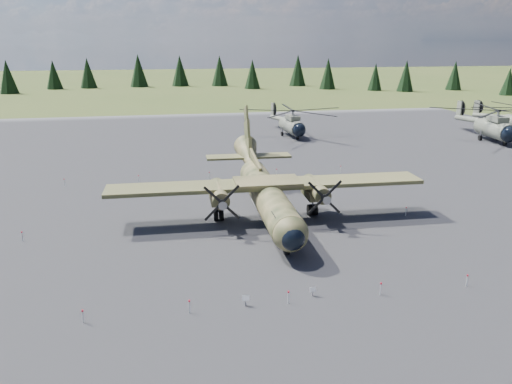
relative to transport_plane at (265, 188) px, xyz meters
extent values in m
plane|color=#4D5525|center=(-3.82, -2.41, -2.65)|extent=(500.00, 500.00, 0.00)
cube|color=#5F5E63|center=(-3.82, 7.59, -2.65)|extent=(120.00, 120.00, 0.04)
cylinder|color=#313A1F|center=(-0.04, -1.48, -0.44)|extent=(3.10, 17.33, 2.69)
sphere|color=#313A1F|center=(-0.24, -10.12, -0.44)|extent=(2.70, 2.70, 2.63)
sphere|color=black|center=(-0.25, -10.65, -0.49)|extent=(1.98, 1.98, 1.93)
cube|color=black|center=(-0.21, -8.58, 0.28)|extent=(1.96, 1.58, 0.53)
cone|color=#313A1F|center=(0.24, 9.83, 0.57)|extent=(2.79, 6.66, 4.04)
cube|color=#9C9EA1|center=(-0.01, -0.53, -1.54)|extent=(1.96, 5.80, 0.48)
cube|color=#2E371D|center=(-0.02, -1.01, 0.66)|extent=(27.90, 3.93, 0.34)
cube|color=#313A1F|center=(-0.02, -1.01, 0.87)|extent=(5.84, 3.59, 0.34)
cylinder|color=#313A1F|center=(-4.35, -1.19, 0.13)|extent=(1.56, 5.02, 1.44)
cube|color=#313A1F|center=(-4.33, -0.42, -0.49)|extent=(1.52, 3.30, 0.77)
cone|color=gray|center=(-4.42, -4.31, 0.13)|extent=(0.75, 0.88, 0.73)
cylinder|color=black|center=(-4.33, -0.42, -2.12)|extent=(0.87, 1.08, 1.06)
cylinder|color=#313A1F|center=(4.29, -1.40, 0.13)|extent=(1.56, 5.02, 1.44)
cube|color=#313A1F|center=(4.30, -0.63, -0.49)|extent=(1.52, 3.30, 0.77)
cone|color=gray|center=(4.21, -4.51, 0.13)|extent=(0.75, 0.88, 0.73)
cylinder|color=black|center=(4.30, -0.63, -2.12)|extent=(0.87, 1.08, 1.06)
cube|color=#313A1F|center=(0.15, 6.19, 1.14)|extent=(0.44, 7.25, 1.61)
cube|color=#2E371D|center=(0.25, 10.31, 0.61)|extent=(9.26, 2.33, 0.21)
cylinder|color=gray|center=(-0.21, -8.97, -1.42)|extent=(0.14, 0.14, 0.86)
cylinder|color=black|center=(-0.21, -8.97, -2.12)|extent=(0.36, 0.90, 0.90)
cylinder|color=gray|center=(12.20, 37.48, -0.89)|extent=(2.98, 7.01, 2.37)
sphere|color=black|center=(12.51, 34.08, -0.94)|extent=(2.37, 2.37, 2.18)
sphere|color=gray|center=(11.89, 40.88, -0.89)|extent=(2.37, 2.37, 2.18)
cube|color=gray|center=(12.24, 37.11, 0.62)|extent=(1.88, 3.17, 0.71)
cylinder|color=gray|center=(12.24, 37.11, 1.33)|extent=(0.37, 0.37, 0.95)
cylinder|color=gray|center=(11.57, 44.42, -0.56)|extent=(1.53, 8.13, 1.36)
cube|color=gray|center=(11.25, 47.96, 0.62)|extent=(0.33, 1.34, 2.28)
cylinder|color=black|center=(11.58, 47.99, 0.62)|extent=(0.28, 2.46, 2.46)
cylinder|color=black|center=(12.46, 34.65, -2.27)|extent=(0.32, 0.67, 0.64)
cylinder|color=black|center=(10.82, 38.50, -2.27)|extent=(0.35, 0.78, 0.76)
cylinder|color=gray|center=(10.82, 38.50, -1.77)|extent=(0.14, 0.14, 1.37)
cylinder|color=black|center=(13.37, 38.73, -2.27)|extent=(0.35, 0.78, 0.76)
cylinder|color=gray|center=(13.37, 38.73, -1.77)|extent=(0.14, 0.14, 1.37)
cylinder|color=gray|center=(42.50, 27.35, -0.64)|extent=(3.46, 8.04, 2.71)
sphere|color=black|center=(42.12, 23.46, -0.69)|extent=(2.73, 2.73, 2.50)
sphere|color=gray|center=(42.87, 31.24, -0.64)|extent=(2.73, 2.73, 2.50)
cube|color=gray|center=(42.45, 26.92, 1.10)|extent=(2.17, 3.63, 0.81)
cylinder|color=gray|center=(42.45, 26.92, 1.91)|extent=(0.43, 0.43, 1.08)
cylinder|color=gray|center=(43.27, 35.29, -0.26)|extent=(1.81, 9.31, 1.55)
cube|color=gray|center=(43.66, 39.34, 1.10)|extent=(0.38, 1.53, 2.60)
cylinder|color=black|center=(44.04, 39.30, 1.10)|extent=(0.34, 2.81, 2.82)
cylinder|color=black|center=(42.18, 24.11, -2.21)|extent=(0.37, 0.76, 0.74)
cylinder|color=black|center=(41.16, 28.79, -2.21)|extent=(0.41, 0.90, 0.87)
cylinder|color=gray|center=(41.16, 28.79, -1.64)|extent=(0.17, 0.17, 1.57)
cylinder|color=black|center=(44.08, 28.50, -2.21)|extent=(0.41, 0.90, 0.87)
cylinder|color=gray|center=(44.08, 28.50, -1.64)|extent=(0.17, 0.17, 1.57)
sphere|color=gray|center=(50.84, 35.65, -0.82)|extent=(2.63, 2.63, 2.28)
cylinder|color=gray|center=(50.21, 39.30, -0.47)|extent=(2.25, 8.47, 1.42)
cube|color=gray|center=(49.59, 42.96, 0.77)|extent=(0.45, 1.40, 2.37)
cylinder|color=black|center=(49.93, 43.02, 0.77)|extent=(0.49, 2.55, 2.57)
cylinder|color=black|center=(49.93, 33.08, -2.25)|extent=(0.43, 0.83, 0.79)
cylinder|color=gray|center=(49.93, 33.08, -1.73)|extent=(0.16, 0.16, 1.43)
cube|color=gray|center=(-4.43, -15.69, -2.37)|extent=(0.09, 0.09, 0.55)
cube|color=silver|center=(-4.43, -15.74, -2.11)|extent=(0.46, 0.26, 0.31)
cube|color=gray|center=(-0.08, -15.27, -2.40)|extent=(0.07, 0.07, 0.49)
cube|color=silver|center=(-0.08, -15.31, -2.17)|extent=(0.40, 0.19, 0.28)
cylinder|color=silver|center=(-13.82, -15.91, -2.25)|extent=(0.07, 0.07, 0.80)
cylinder|color=red|center=(-13.82, -15.91, -1.85)|extent=(0.12, 0.12, 0.10)
cylinder|color=silver|center=(-7.82, -15.91, -2.25)|extent=(0.07, 0.07, 0.80)
cylinder|color=red|center=(-7.82, -15.91, -1.85)|extent=(0.12, 0.12, 0.10)
cylinder|color=silver|center=(-1.82, -15.91, -2.25)|extent=(0.07, 0.07, 0.80)
cylinder|color=red|center=(-1.82, -15.91, -1.85)|extent=(0.12, 0.12, 0.10)
cylinder|color=silver|center=(4.18, -15.91, -2.25)|extent=(0.07, 0.07, 0.80)
cylinder|color=red|center=(4.18, -15.91, -1.85)|extent=(0.12, 0.12, 0.10)
cylinder|color=silver|center=(10.18, -15.91, -2.25)|extent=(0.07, 0.07, 0.80)
cylinder|color=red|center=(10.18, -15.91, -1.85)|extent=(0.12, 0.12, 0.10)
cylinder|color=silver|center=(-19.82, 13.59, -2.25)|extent=(0.07, 0.07, 0.80)
cylinder|color=red|center=(-19.82, 13.59, -1.85)|extent=(0.12, 0.12, 0.10)
cylinder|color=silver|center=(-11.82, 13.59, -2.25)|extent=(0.07, 0.07, 0.80)
cylinder|color=red|center=(-11.82, 13.59, -1.85)|extent=(0.12, 0.12, 0.10)
cylinder|color=silver|center=(-3.82, 13.59, -2.25)|extent=(0.07, 0.07, 0.80)
cylinder|color=red|center=(-3.82, 13.59, -1.85)|extent=(0.12, 0.12, 0.10)
cylinder|color=silver|center=(4.18, 13.59, -2.25)|extent=(0.07, 0.07, 0.80)
cylinder|color=red|center=(4.18, 13.59, -1.85)|extent=(0.12, 0.12, 0.10)
cylinder|color=silver|center=(12.18, 13.59, -2.25)|extent=(0.07, 0.07, 0.80)
cylinder|color=red|center=(12.18, 13.59, -1.85)|extent=(0.12, 0.12, 0.10)
cylinder|color=silver|center=(-20.32, -2.41, -2.25)|extent=(0.07, 0.07, 0.80)
cylinder|color=red|center=(-20.32, -2.41, -1.85)|extent=(0.12, 0.12, 0.10)
cylinder|color=silver|center=(12.68, -2.41, -2.25)|extent=(0.07, 0.07, 0.80)
cylinder|color=red|center=(12.68, -2.41, -1.85)|extent=(0.12, 0.12, 0.10)
cone|color=black|center=(91.22, 90.22, 1.30)|extent=(4.42, 4.42, 7.90)
cone|color=black|center=(84.82, 108.25, 1.94)|extent=(5.14, 5.14, 9.18)
cone|color=black|center=(66.82, 106.22, 2.16)|extent=(5.39, 5.39, 9.62)
cone|color=black|center=(58.78, 111.08, 1.63)|extent=(4.79, 4.79, 8.55)
cone|color=black|center=(45.41, 118.53, 2.32)|extent=(5.56, 5.56, 9.94)
cone|color=black|center=(38.90, 132.30, 2.71)|extent=(6.00, 6.00, 10.72)
cone|color=black|center=(21.19, 124.27, 2.08)|extent=(5.29, 5.29, 9.45)
cone|color=black|center=(11.79, 137.10, 2.57)|extent=(5.84, 5.84, 10.44)
cone|color=black|center=(-1.97, 138.96, 2.63)|extent=(5.92, 5.92, 10.56)
cone|color=black|center=(-16.14, 138.51, 2.84)|extent=(6.15, 6.15, 10.98)
cone|color=black|center=(-32.76, 136.89, 2.31)|extent=(5.55, 5.55, 9.92)
cone|color=black|center=(-43.30, 134.88, 2.03)|extent=(5.23, 5.23, 9.35)
cone|color=black|center=(-54.02, 122.21, 2.34)|extent=(5.59, 5.59, 9.98)
camera|label=1|loc=(-8.77, -42.27, 12.79)|focal=35.00mm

